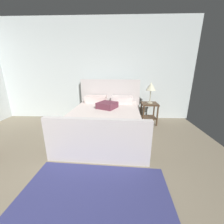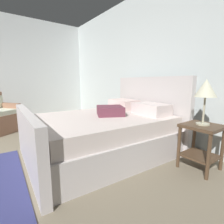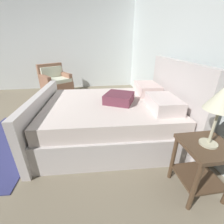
% 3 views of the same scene
% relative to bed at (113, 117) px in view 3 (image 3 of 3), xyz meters
% --- Properties ---
extents(wall_back, '(5.83, 0.12, 2.90)m').
position_rel_bed_xyz_m(wall_back, '(-0.41, 1.24, 1.10)').
color(wall_back, silver).
rests_on(wall_back, ground).
extents(wall_side_left, '(0.12, 6.81, 2.90)m').
position_rel_bed_xyz_m(wall_side_left, '(-3.33, -2.16, 1.10)').
color(wall_side_left, silver).
rests_on(wall_side_left, ground).
extents(bed, '(1.84, 2.27, 1.23)m').
position_rel_bed_xyz_m(bed, '(0.00, 0.00, 0.00)').
color(bed, silver).
rests_on(bed, ground).
extents(nightstand_right, '(0.44, 0.44, 0.60)m').
position_rel_bed_xyz_m(nightstand_right, '(1.18, 0.72, 0.05)').
color(nightstand_right, '#4A3523').
rests_on(nightstand_right, ground).
extents(table_lamp_right, '(0.26, 0.26, 0.58)m').
position_rel_bed_xyz_m(table_lamp_right, '(1.18, 0.72, 0.70)').
color(table_lamp_right, '#B7B293').
rests_on(table_lamp_right, nightstand_right).
extents(armchair, '(1.01, 1.01, 0.90)m').
position_rel_bed_xyz_m(armchair, '(-2.43, -1.34, -0.01)').
color(armchair, '#90634C').
rests_on(armchair, ground).
extents(area_rug, '(1.94, 1.12, 0.01)m').
position_rel_bed_xyz_m(area_rug, '(-0.00, -1.71, -0.35)').
color(area_rug, navy).
rests_on(area_rug, ground).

